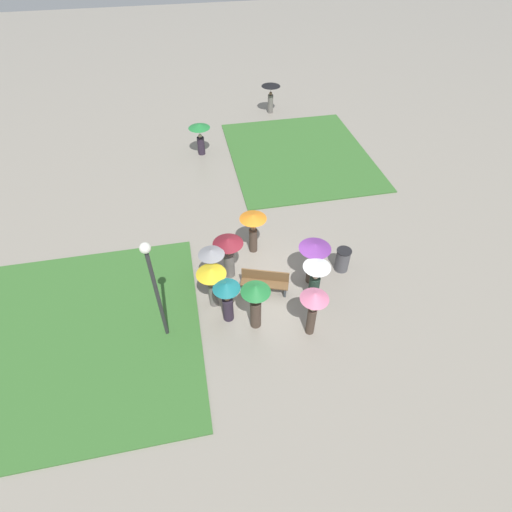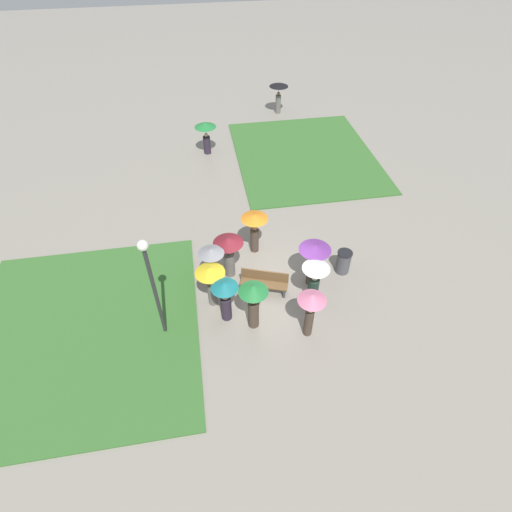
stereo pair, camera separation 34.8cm
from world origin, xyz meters
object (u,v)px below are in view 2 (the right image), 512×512
crowd_person_grey (212,263)px  park_bench (264,281)px  crowd_person_purple (314,257)px  crowd_person_orange (254,226)px  crowd_person_white (315,278)px  trash_bin (343,262)px  lone_walker_far_path (206,132)px  crowd_person_maroon (229,249)px  lone_walker_mid_plaza (279,91)px  crowd_person_yellow (211,277)px  crowd_person_teal (225,295)px  crowd_person_pink (311,306)px  lamp_post (151,278)px  crowd_person_green (253,299)px

crowd_person_grey → park_bench: bearing=-176.1°
crowd_person_purple → crowd_person_orange: (-1.80, 2.09, -0.02)m
crowd_person_white → crowd_person_grey: size_ratio=0.98×
trash_bin → lone_walker_far_path: bearing=114.0°
park_bench → crowd_person_maroon: crowd_person_maroon is taller
crowd_person_orange → lone_walker_mid_plaza: lone_walker_mid_plaza is taller
crowd_person_yellow → lone_walker_far_path: (0.64, 10.65, -0.07)m
crowd_person_purple → crowd_person_maroon: bearing=121.8°
park_bench → crowd_person_maroon: size_ratio=0.97×
crowd_person_orange → crowd_person_white: bearing=-130.8°
crowd_person_white → crowd_person_purple: (0.20, 0.87, 0.14)m
crowd_person_teal → crowd_person_grey: size_ratio=0.95×
lone_walker_far_path → crowd_person_pink: bearing=29.2°
crowd_person_orange → park_bench: bearing=-159.3°
crowd_person_orange → lamp_post: bearing=154.6°
crowd_person_green → crowd_person_orange: 3.73m
park_bench → crowd_person_orange: bearing=109.2°
crowd_person_maroon → crowd_person_orange: bearing=149.9°
crowd_person_maroon → crowd_person_orange: (1.14, 1.17, 0.01)m
crowd_person_yellow → crowd_person_green: size_ratio=0.90×
crowd_person_maroon → crowd_person_pink: crowd_person_pink is taller
crowd_person_green → crowd_person_purple: (2.44, 1.58, -0.03)m
park_bench → crowd_person_maroon: bearing=157.0°
park_bench → lamp_post: bearing=-141.5°
crowd_person_maroon → crowd_person_orange: 1.64m
crowd_person_maroon → crowd_person_white: 3.28m
crowd_person_orange → crowd_person_grey: bearing=153.7°
trash_bin → crowd_person_yellow: 5.17m
crowd_person_green → crowd_person_teal: bearing=15.7°
crowd_person_purple → crowd_person_teal: (-3.30, -1.12, -0.13)m
crowd_person_teal → crowd_person_white: bearing=-108.2°
crowd_person_purple → crowd_person_grey: bearing=132.4°
lamp_post → crowd_person_maroon: 3.64m
crowd_person_teal → trash_bin: bearing=-95.1°
crowd_person_pink → crowd_person_teal: size_ratio=1.11×
lamp_post → crowd_person_white: (5.21, 0.50, -1.48)m
crowd_person_teal → crowd_person_orange: crowd_person_orange is taller
park_bench → lone_walker_mid_plaza: 15.16m
crowd_person_teal → crowd_person_grey: (-0.29, 1.55, -0.02)m
crowd_person_white → lone_walker_far_path: bearing=-172.0°
crowd_person_maroon → crowd_person_grey: bearing=-38.4°
park_bench → trash_bin: (3.15, 0.48, 0.02)m
lone_walker_mid_plaza → crowd_person_teal: bearing=-57.0°
crowd_person_orange → lone_walker_far_path: (-1.27, 8.16, -0.04)m
crowd_person_pink → lone_walker_mid_plaza: crowd_person_pink is taller
crowd_person_purple → crowd_person_orange: size_ratio=1.03×
crowd_person_grey → lone_walker_mid_plaza: (5.38, 14.16, 0.22)m
lone_walker_far_path → crowd_person_yellow: bearing=15.1°
lamp_post → crowd_person_pink: 4.92m
trash_bin → crowd_person_pink: (-2.06, -2.59, 0.94)m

